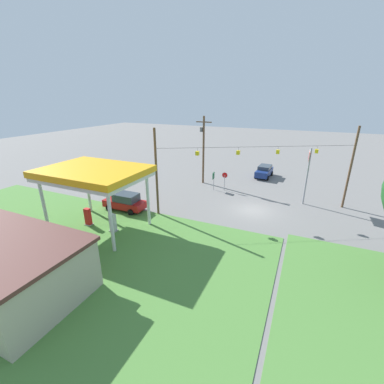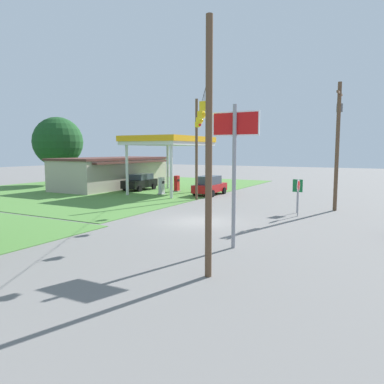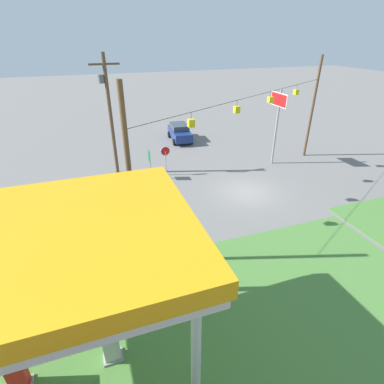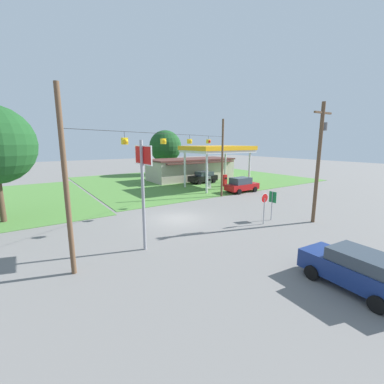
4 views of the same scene
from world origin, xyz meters
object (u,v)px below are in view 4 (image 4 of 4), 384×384
object	(u,v)px
tree_behind_station	(165,147)
stop_sign_overhead	(143,173)
fuel_pump_far	(225,181)
route_sign	(272,200)
gas_station_store	(191,169)
car_at_pumps_front	(242,185)
car_on_crossroad	(357,269)
gas_station_canopy	(217,150)
fuel_pump_near	(208,183)
car_at_pumps_rear	(203,177)
stop_sign_roadside	(264,202)
utility_pole_main	(319,157)

from	to	relation	value
tree_behind_station	stop_sign_overhead	bearing A→B (deg)	-120.02
fuel_pump_far	route_sign	xyz separation A→B (m)	(-7.56, -14.55, 0.88)
gas_station_store	car_at_pumps_front	distance (m)	13.41
fuel_pump_far	car_at_pumps_front	xyz separation A→B (m)	(-1.00, -4.39, 0.14)
gas_station_store	tree_behind_station	xyz separation A→B (m)	(-0.37, 8.57, 3.69)
car_at_pumps_front	car_on_crossroad	xyz separation A→B (m)	(-11.77, -18.96, -0.04)
gas_station_store	route_sign	xyz separation A→B (m)	(-7.61, -23.51, -0.10)
gas_station_canopy	fuel_pump_near	xyz separation A→B (m)	(-1.50, -0.00, -4.50)
fuel_pump_far	car_at_pumps_front	size ratio (longest dim) A/B	0.37
fuel_pump_near	car_at_pumps_front	world-z (taller)	car_at_pumps_front
car_at_pumps_rear	fuel_pump_near	bearing A→B (deg)	59.38
car_on_crossroad	stop_sign_overhead	xyz separation A→B (m)	(-5.90, 9.13, 3.72)
stop_sign_roadside	fuel_pump_far	bearing A→B (deg)	-120.99
gas_station_store	utility_pole_main	distance (m)	26.49
utility_pole_main	fuel_pump_near	bearing A→B (deg)	82.77
gas_station_store	utility_pole_main	size ratio (longest dim) A/B	1.58
fuel_pump_far	gas_station_store	bearing A→B (deg)	89.64
car_at_pumps_front	stop_sign_roadside	world-z (taller)	stop_sign_roadside
gas_station_store	car_at_pumps_rear	size ratio (longest dim) A/B	3.13
car_at_pumps_rear	stop_sign_roadside	xyz separation A→B (m)	(-8.30, -19.32, 0.87)
route_sign	utility_pole_main	bearing A→B (deg)	-42.69
car_at_pumps_front	gas_station_canopy	bearing A→B (deg)	95.73
fuel_pump_far	car_at_pumps_rear	world-z (taller)	car_at_pumps_rear
car_at_pumps_rear	tree_behind_station	distance (m)	13.91
stop_sign_roadside	route_sign	bearing A→B (deg)	-165.13
car_on_crossroad	stop_sign_overhead	size ratio (longest dim) A/B	0.71
fuel_pump_near	car_on_crossroad	bearing A→B (deg)	-112.69
utility_pole_main	tree_behind_station	distance (m)	34.65
stop_sign_roadside	tree_behind_station	size ratio (longest dim) A/B	0.29
gas_station_canopy	gas_station_store	size ratio (longest dim) A/B	0.60
stop_sign_roadside	car_at_pumps_front	bearing A→B (deg)	-127.10
fuel_pump_far	tree_behind_station	xyz separation A→B (m)	(-0.31, 17.53, 4.68)
tree_behind_station	car_at_pumps_front	bearing A→B (deg)	-91.78
fuel_pump_near	stop_sign_overhead	distance (m)	21.50
gas_station_store	car_at_pumps_rear	bearing A→B (deg)	-98.95
fuel_pump_near	utility_pole_main	world-z (taller)	utility_pole_main
gas_station_store	fuel_pump_far	distance (m)	9.02
gas_station_canopy	stop_sign_overhead	distance (m)	22.30
gas_station_canopy	route_sign	bearing A→B (deg)	-112.59
car_at_pumps_front	stop_sign_roadside	distance (m)	13.24
car_on_crossroad	gas_station_canopy	bearing A→B (deg)	-21.55
fuel_pump_far	car_at_pumps_rear	size ratio (longest dim) A/B	0.37
gas_station_store	stop_sign_overhead	size ratio (longest dim) A/B	2.27
fuel_pump_near	tree_behind_station	size ratio (longest dim) A/B	0.20
car_on_crossroad	car_at_pumps_rear	bearing A→B (deg)	-19.36
fuel_pump_far	utility_pole_main	xyz separation A→B (m)	(-5.13, -16.79, 4.40)
fuel_pump_near	route_sign	xyz separation A→B (m)	(-4.55, -14.55, 0.88)
gas_station_canopy	gas_station_store	distance (m)	9.75
gas_station_canopy	car_at_pumps_rear	size ratio (longest dim) A/B	1.88
fuel_pump_near	car_on_crossroad	size ratio (longest dim) A/B	0.38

